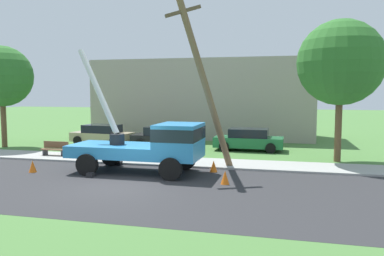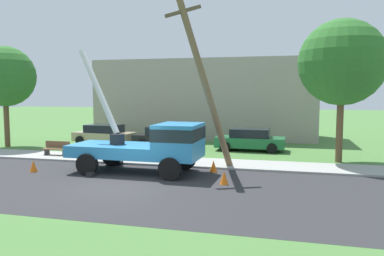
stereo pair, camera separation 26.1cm
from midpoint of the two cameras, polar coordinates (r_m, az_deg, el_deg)
ground_plane at (r=27.07m, az=0.40°, el=-2.63°), size 120.00×120.00×0.00m
road_asphalt at (r=15.89m, az=-10.21°, el=-8.46°), size 80.00×8.44×0.01m
sidewalk_strip at (r=20.87m, az=-3.94°, el=-4.92°), size 80.00×2.51×0.10m
utility_truck at (r=17.85m, az=-5.51°, el=-2.28°), size 6.76×3.20×5.98m
leaning_utility_pole at (r=18.51m, az=2.13°, el=7.38°), size 3.07×2.14×8.65m
traffic_cone_ahead at (r=15.88m, az=5.28°, el=-7.38°), size 0.36×0.36×0.56m
traffic_cone_behind at (r=19.68m, az=-22.22°, el=-5.27°), size 0.36×0.36×0.56m
traffic_cone_curbside at (r=18.21m, az=3.64°, el=-5.71°), size 0.36×0.36×0.56m
parked_sedan_tan at (r=28.42m, az=-12.69°, el=-0.93°), size 4.56×2.30×1.42m
parked_sedan_black at (r=26.18m, az=-3.57°, el=-1.35°), size 4.44×2.08×1.42m
parked_sedan_green at (r=25.01m, az=8.96°, el=-1.72°), size 4.43×2.07×1.42m
park_bench at (r=23.76m, az=-19.26°, el=-2.94°), size 1.60×0.45×0.90m
roadside_tree_near at (r=22.02m, az=21.79°, el=9.02°), size 4.56×4.56×7.62m
roadside_tree_far at (r=29.32m, az=-25.94°, el=6.91°), size 4.14×4.14×6.92m
lowrise_building_backdrop at (r=32.60m, az=2.35°, el=4.38°), size 18.00×6.00×6.40m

